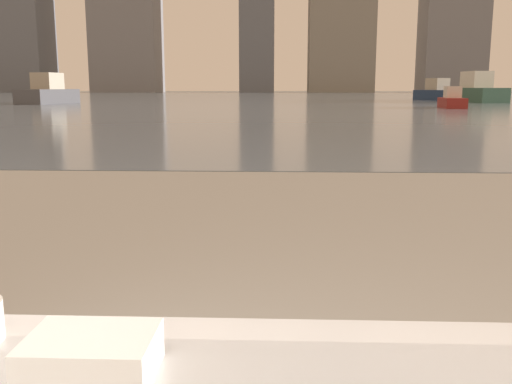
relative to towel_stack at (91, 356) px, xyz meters
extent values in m
cube|color=white|center=(0.00, 0.00, -0.02)|extent=(0.24, 0.18, 0.04)
cube|color=white|center=(0.00, 0.00, 0.02)|extent=(0.24, 0.18, 0.04)
cube|color=slate|center=(0.24, 61.23, -0.57)|extent=(180.00, 110.00, 0.01)
cube|color=#335647|center=(14.25, 40.67, -0.06)|extent=(2.83, 5.99, 1.01)
cube|color=silver|center=(14.25, 40.67, 1.02)|extent=(1.75, 2.35, 1.15)
cube|color=#4C4C51|center=(-14.75, 36.10, -0.10)|extent=(2.42, 5.45, 0.92)
cube|color=#B2A893|center=(-14.75, 36.10, 0.89)|extent=(1.54, 2.12, 1.06)
cube|color=navy|center=(13.14, 46.65, -0.15)|extent=(2.95, 4.99, 0.83)
cube|color=#B2A893|center=(13.14, 46.65, 0.74)|extent=(1.65, 2.04, 0.94)
cube|color=maroon|center=(9.21, 29.08, -0.30)|extent=(1.33, 3.04, 0.52)
cube|color=silver|center=(9.21, 29.08, 0.25)|extent=(0.85, 1.18, 0.59)
cube|color=slate|center=(-52.90, 117.23, 12.45)|extent=(11.36, 10.03, 26.05)
camera|label=1|loc=(0.35, -0.98, 0.50)|focal=40.00mm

